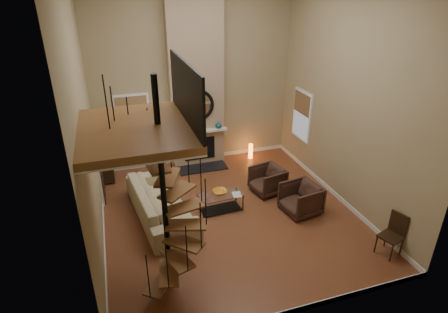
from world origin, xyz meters
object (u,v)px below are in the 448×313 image
object	(u,v)px
armchair_near	(270,180)
side_chair	(394,232)
floor_lamp	(154,137)
coffee_table	(221,200)
armchair_far	(303,198)
hutch	(104,149)
accent_lamp	(251,151)
sofa	(160,202)

from	to	relation	value
armchair_near	side_chair	world-z (taller)	side_chair
floor_lamp	side_chair	xyz separation A→B (m)	(4.24, -4.58, -0.89)
coffee_table	armchair_far	bearing A→B (deg)	-18.42
hutch	coffee_table	distance (m)	3.76
armchair_far	coffee_table	distance (m)	2.07
hutch	armchair_far	world-z (taller)	hutch
coffee_table	accent_lamp	distance (m)	3.18
hutch	armchair_near	xyz separation A→B (m)	(4.22, -2.08, -0.60)
sofa	armchair_near	distance (m)	3.06
armchair_near	coffee_table	size ratio (longest dim) A/B	0.73
sofa	floor_lamp	xyz separation A→B (m)	(0.20, 1.74, 1.02)
accent_lamp	side_chair	distance (m)	5.37
coffee_table	floor_lamp	bearing A→B (deg)	123.61
armchair_far	hutch	bearing A→B (deg)	-133.47
coffee_table	accent_lamp	xyz separation A→B (m)	(1.84, 2.59, -0.03)
armchair_far	floor_lamp	bearing A→B (deg)	-137.18
sofa	accent_lamp	world-z (taller)	sofa
sofa	coffee_table	distance (m)	1.50
coffee_table	armchair_near	bearing A→B (deg)	17.18
sofa	armchair_far	bearing A→B (deg)	-110.74
armchair_near	floor_lamp	size ratio (longest dim) A/B	0.48
sofa	armchair_far	xyz separation A→B (m)	(3.45, -0.85, -0.04)
hutch	sofa	bearing A→B (deg)	-63.54
floor_lamp	armchair_far	bearing A→B (deg)	-38.53
armchair_far	side_chair	xyz separation A→B (m)	(0.99, -2.00, 0.17)
sofa	armchair_near	xyz separation A→B (m)	(3.04, 0.29, -0.04)
armchair_far	floor_lamp	xyz separation A→B (m)	(-3.25, 2.59, 1.06)
sofa	coffee_table	xyz separation A→B (m)	(1.48, -0.19, -0.11)
accent_lamp	side_chair	bearing A→B (deg)	-77.94
sofa	side_chair	size ratio (longest dim) A/B	3.06
armchair_near	armchair_far	world-z (taller)	armchair_far
floor_lamp	accent_lamp	xyz separation A→B (m)	(3.12, 0.66, -1.16)
armchair_near	accent_lamp	bearing A→B (deg)	161.21
armchair_near	armchair_far	xyz separation A→B (m)	(0.41, -1.14, 0.00)
armchair_far	accent_lamp	size ratio (longest dim) A/B	1.78
hutch	armchair_far	distance (m)	5.67
armchair_far	accent_lamp	distance (m)	3.25
accent_lamp	side_chair	size ratio (longest dim) A/B	0.52
sofa	side_chair	xyz separation A→B (m)	(4.44, -2.84, 0.13)
coffee_table	floor_lamp	distance (m)	2.58
coffee_table	side_chair	xyz separation A→B (m)	(2.96, -2.65, 0.24)
sofa	accent_lamp	distance (m)	4.10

